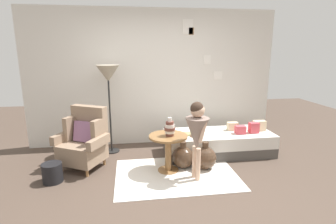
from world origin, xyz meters
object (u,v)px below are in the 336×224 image
object	(u,v)px
vase_striped	(170,128)
floor_lamp	(108,77)
demijohn_far	(205,158)
book_on_daybed	(191,134)
demijohn_near	(183,157)
person_child	(197,131)
armchair	(85,141)
magazine_basket	(52,173)
side_table	(168,146)
daybed	(218,143)

from	to	relation	value
vase_striped	floor_lamp	distance (m)	1.51
demijohn_far	floor_lamp	bearing A→B (deg)	147.48
floor_lamp	book_on_daybed	bearing A→B (deg)	-17.45
demijohn_near	person_child	bearing A→B (deg)	-74.91
armchair	book_on_daybed	size ratio (longest dim) A/B	4.41
vase_striped	magazine_basket	bearing A→B (deg)	-177.07
side_table	person_child	distance (m)	0.58
daybed	magazine_basket	distance (m)	2.77
side_table	demijohn_far	distance (m)	0.63
side_table	vase_striped	xyz separation A→B (m)	(0.02, -0.02, 0.28)
person_child	book_on_daybed	xyz separation A→B (m)	(0.11, 0.84, -0.32)
vase_striped	magazine_basket	xyz separation A→B (m)	(-1.71, -0.09, -0.56)
armchair	daybed	size ratio (longest dim) A/B	0.51
armchair	daybed	bearing A→B (deg)	5.35
person_child	side_table	bearing A→B (deg)	138.28
demijohn_far	person_child	bearing A→B (deg)	-125.32
side_table	person_child	world-z (taller)	person_child
armchair	vase_striped	world-z (taller)	armchair
vase_striped	side_table	bearing A→B (deg)	135.96
floor_lamp	demijohn_near	size ratio (longest dim) A/B	3.68
side_table	demijohn_near	distance (m)	0.36
daybed	book_on_daybed	size ratio (longest dim) A/B	8.64
side_table	magazine_basket	distance (m)	1.71
book_on_daybed	daybed	bearing A→B (deg)	5.98
demijohn_far	magazine_basket	distance (m)	2.28
armchair	floor_lamp	world-z (taller)	floor_lamp
side_table	floor_lamp	world-z (taller)	floor_lamp
vase_striped	floor_lamp	bearing A→B (deg)	133.81
daybed	demijohn_far	bearing A→B (deg)	-125.53
armchair	magazine_basket	xyz separation A→B (m)	(-0.39, -0.47, -0.30)
book_on_daybed	magazine_basket	xyz separation A→B (m)	(-2.16, -0.63, -0.28)
demijohn_near	floor_lamp	bearing A→B (deg)	143.27
vase_striped	person_child	world-z (taller)	person_child
armchair	person_child	distance (m)	1.81
demijohn_near	demijohn_far	world-z (taller)	demijohn_far
person_child	demijohn_far	distance (m)	0.68
side_table	magazine_basket	bearing A→B (deg)	-176.36
book_on_daybed	magazine_basket	bearing A→B (deg)	-163.81
side_table	demijohn_far	size ratio (longest dim) A/B	1.33
demijohn_far	vase_striped	bearing A→B (deg)	-178.28
armchair	demijohn_near	xyz separation A→B (m)	(1.54, -0.27, -0.26)
vase_striped	demijohn_far	size ratio (longest dim) A/B	0.64
demijohn_near	magazine_basket	size ratio (longest dim) A/B	1.54
book_on_daybed	floor_lamp	bearing A→B (deg)	162.55
armchair	demijohn_far	xyz separation A→B (m)	(1.88, -0.36, -0.26)
floor_lamp	demijohn_near	bearing A→B (deg)	-36.73
book_on_daybed	vase_striped	bearing A→B (deg)	-130.06
vase_striped	magazine_basket	world-z (taller)	vase_striped
floor_lamp	magazine_basket	size ratio (longest dim) A/B	5.66
floor_lamp	magazine_basket	bearing A→B (deg)	-125.85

